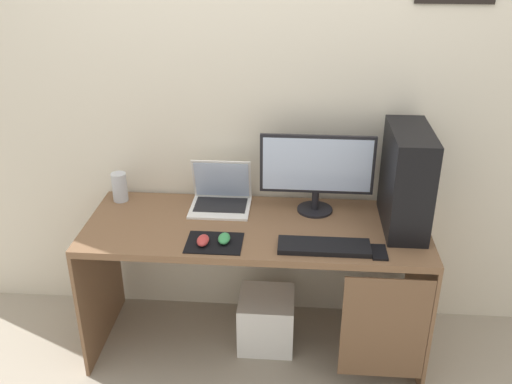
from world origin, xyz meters
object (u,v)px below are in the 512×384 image
Objects in this scene: speaker at (120,187)px; pc_tower at (406,179)px; mouse_right at (203,240)px; subwoofer at (266,320)px; mouse_left at (224,238)px; keyboard at (324,247)px; monitor at (317,170)px; cell_phone at (379,252)px; laptop at (221,197)px.

pc_tower is at bearing -6.25° from speaker.
mouse_right is at bearing -164.49° from pc_tower.
mouse_right reaches higher than subwoofer.
speaker is 1.61× the size of mouse_left.
speaker reaches higher than keyboard.
monitor is at bearing 39.18° from mouse_left.
monitor is 3.65× the size of speaker.
pc_tower is at bearing 15.60° from mouse_left.
monitor reaches higher than mouse_right.
cell_phone is (0.71, -0.04, -0.02)m from mouse_left.
pc_tower is at bearing 15.51° from mouse_right.
speaker is 0.37× the size of keyboard.
pc_tower is at bearing 3.31° from subwoofer.
cell_phone is at bearing -116.57° from pc_tower.
keyboard is (1.06, -0.41, -0.07)m from speaker.
monitor reaches higher than keyboard.
cell_phone is at bearing -3.17° from mouse_left.
keyboard is 0.56m from mouse_right.
cell_phone is (1.31, -0.43, -0.07)m from speaker.
mouse_right is (-0.56, -0.01, 0.01)m from keyboard.
speaker is 1.19× the size of cell_phone.
subwoofer is at bearing 155.41° from cell_phone.
mouse_left is (0.06, -0.37, -0.03)m from laptop.
laptop is (-0.49, 0.02, -0.18)m from monitor.
subwoofer is at bearing 141.27° from keyboard.
pc_tower reaches higher than mouse_left.
speaker is 1.38m from cell_phone.
monitor is 0.43m from keyboard.
speaker is (-1.03, 0.05, -0.15)m from monitor.
pc_tower is at bearing 63.43° from cell_phone.
cell_phone is at bearing -4.44° from keyboard.
cell_phone is at bearing -18.29° from speaker.
mouse_right is at bearing -165.26° from mouse_left.
monitor is at bearing 35.53° from mouse_right.
cell_phone is (0.77, -0.41, -0.04)m from laptop.
subwoofer is at bearing -33.82° from laptop.
mouse_right is (-0.94, -0.26, -0.22)m from pc_tower.
laptop reaches higher than mouse_right.
monitor is 0.87m from subwoofer.
monitor is at bearing -2.70° from speaker.
mouse_right is (-0.03, -0.39, -0.03)m from laptop.
monitor is at bearing 165.28° from pc_tower.
pc_tower is 0.39m from cell_phone.
cell_phone is 0.45× the size of subwoofer.
pc_tower reaches higher than mouse_right.
keyboard reaches higher than cell_phone.
mouse_right reaches higher than keyboard.
monitor is 1.35× the size of keyboard.
pc_tower is 5.11× the size of mouse_right.
subwoofer is at bearing 38.09° from mouse_right.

